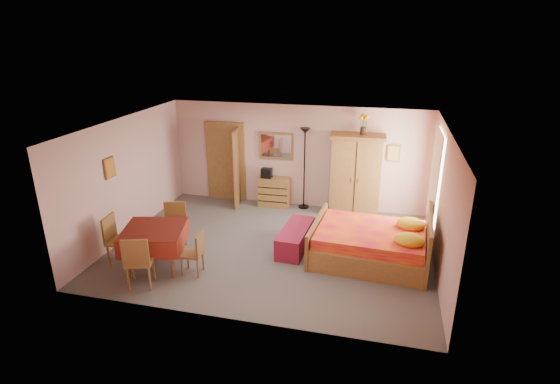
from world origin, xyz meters
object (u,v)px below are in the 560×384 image
(chest_of_drawers, at_px, (274,192))
(sunflower_vase, at_px, (363,124))
(chair_south, at_px, (140,260))
(chair_west, at_px, (120,240))
(wardrobe, at_px, (355,175))
(chair_north, at_px, (175,228))
(chair_east, at_px, (192,253))
(floor_lamp, at_px, (304,169))
(stereo, at_px, (267,173))
(bed, at_px, (370,235))
(dining_table, at_px, (156,248))
(bench, at_px, (296,238))
(wall_mirror, at_px, (276,146))

(chest_of_drawers, height_order, sunflower_vase, sunflower_vase)
(chair_south, distance_m, chair_west, 0.99)
(wardrobe, relative_size, sunflower_vase, 4.14)
(chair_north, bearing_deg, chair_east, 116.70)
(chair_west, bearing_deg, chair_east, 84.25)
(chest_of_drawers, relative_size, wardrobe, 0.40)
(chair_west, height_order, chair_east, chair_west)
(sunflower_vase, relative_size, chair_south, 0.48)
(chest_of_drawers, xyz_separation_m, chair_north, (-1.39, -2.82, 0.11))
(chair_west, bearing_deg, chest_of_drawers, 144.04)
(floor_lamp, distance_m, chair_west, 4.71)
(floor_lamp, height_order, sunflower_vase, sunflower_vase)
(chair_north, bearing_deg, stereo, -129.31)
(chest_of_drawers, height_order, wardrobe, wardrobe)
(bed, bearing_deg, chair_east, -153.17)
(stereo, distance_m, chair_south, 4.38)
(chest_of_drawers, distance_m, wardrobe, 2.14)
(wardrobe, distance_m, dining_table, 4.96)
(dining_table, height_order, chair_west, chair_west)
(chair_south, bearing_deg, chair_west, 123.50)
(chest_of_drawers, height_order, chair_east, chair_east)
(wardrobe, xyz_separation_m, dining_table, (-3.46, -3.50, -0.60))
(bed, bearing_deg, wardrobe, 106.63)
(bed, distance_m, chair_south, 4.37)
(bed, xyz_separation_m, chair_north, (-3.93, -0.56, -0.03))
(dining_table, bearing_deg, bed, 18.18)
(sunflower_vase, relative_size, bench, 0.35)
(wall_mirror, bearing_deg, sunflower_vase, -8.94)
(chair_north, height_order, chair_east, chair_north)
(wardrobe, xyz_separation_m, chair_east, (-2.69, -3.55, -0.60))
(floor_lamp, relative_size, chair_north, 2.11)
(stereo, relative_size, chair_east, 0.32)
(chest_of_drawers, distance_m, chair_north, 3.14)
(stereo, xyz_separation_m, chair_west, (-1.94, -3.59, -0.38))
(sunflower_vase, relative_size, chair_north, 0.49)
(stereo, xyz_separation_m, chair_south, (-1.16, -4.21, -0.38))
(floor_lamp, bearing_deg, chair_south, -116.35)
(floor_lamp, bearing_deg, chair_east, -110.91)
(wardrobe, relative_size, chair_east, 2.44)
(floor_lamp, distance_m, wardrobe, 1.29)
(bench, bearing_deg, dining_table, -150.20)
(chair_south, bearing_deg, floor_lamp, 45.56)
(chest_of_drawers, bearing_deg, dining_table, -113.03)
(bed, distance_m, chair_east, 3.47)
(dining_table, height_order, chair_east, chair_east)
(stereo, bearing_deg, chair_west, -118.31)
(chair_north, bearing_deg, bench, 178.81)
(dining_table, relative_size, chair_south, 1.10)
(bed, distance_m, chair_west, 4.87)
(wardrobe, height_order, dining_table, wardrobe)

